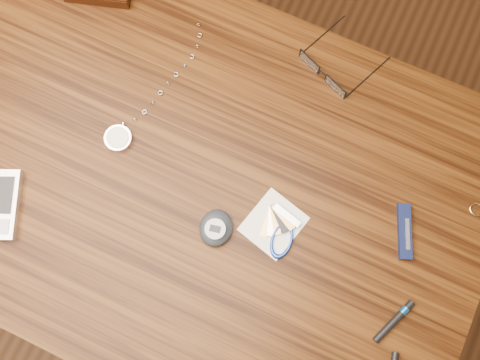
{
  "coord_description": "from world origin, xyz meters",
  "views": [
    {
      "loc": [
        0.16,
        -0.17,
        1.63
      ],
      "look_at": [
        0.07,
        0.03,
        0.76
      ],
      "focal_mm": 40.0,
      "sensor_mm": 36.0,
      "label": 1
    }
  ],
  "objects": [
    {
      "name": "pocket_knife",
      "position": [
        0.35,
        0.06,
        0.76
      ],
      "size": [
        0.05,
        0.09,
        0.01
      ],
      "color": "#0C1533",
      "rests_on": "desk"
    },
    {
      "name": "pocket_watch",
      "position": [
        -0.15,
        0.01,
        0.76
      ],
      "size": [
        0.07,
        0.28,
        0.01
      ],
      "color": "silver",
      "rests_on": "desk"
    },
    {
      "name": "desk",
      "position": [
        0.0,
        0.0,
        0.65
      ],
      "size": [
        1.0,
        0.7,
        0.75
      ],
      "color": "#3B1E09",
      "rests_on": "ground"
    },
    {
      "name": "pedometer",
      "position": [
        0.07,
        -0.06,
        0.76
      ],
      "size": [
        0.07,
        0.07,
        0.03
      ],
      "color": "black",
      "rests_on": "desk"
    },
    {
      "name": "ground",
      "position": [
        0.0,
        0.0,
        0.0
      ],
      "size": [
        3.8,
        3.8,
        0.0
      ],
      "primitive_type": "plane",
      "color": "#472814",
      "rests_on": "ground"
    },
    {
      "name": "eyeglasses",
      "position": [
        0.12,
        0.27,
        0.76
      ],
      "size": [
        0.15,
        0.15,
        0.03
      ],
      "color": "black",
      "rests_on": "desk"
    },
    {
      "name": "notepad_keys",
      "position": [
        0.16,
        -0.02,
        0.75
      ],
      "size": [
        0.1,
        0.11,
        0.01
      ],
      "color": "white",
      "rests_on": "desk"
    },
    {
      "name": "gold_ring",
      "position": [
        0.45,
        0.15,
        0.75
      ],
      "size": [
        0.03,
        0.03,
        0.0
      ],
      "primitive_type": "torus",
      "rotation": [
        0.0,
        0.0,
        -0.37
      ],
      "color": "tan",
      "rests_on": "desk"
    },
    {
      "name": "black_blue_pen",
      "position": [
        0.39,
        -0.08,
        0.76
      ],
      "size": [
        0.04,
        0.08,
        0.01
      ],
      "color": "black",
      "rests_on": "desk"
    }
  ]
}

